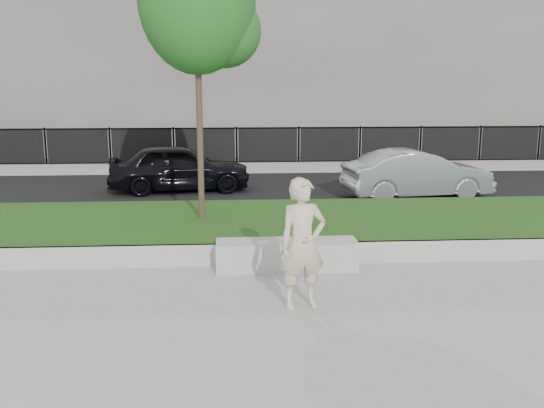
{
  "coord_description": "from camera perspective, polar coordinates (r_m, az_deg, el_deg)",
  "views": [
    {
      "loc": [
        -0.73,
        -9.34,
        3.27
      ],
      "look_at": [
        -0.05,
        1.2,
        1.08
      ],
      "focal_mm": 40.0,
      "sensor_mm": 36.0,
      "label": 1
    }
  ],
  "objects": [
    {
      "name": "young_tree",
      "position": [
        12.57,
        -6.67,
        18.34
      ],
      "size": [
        2.44,
        2.33,
        5.96
      ],
      "color": "#38281C",
      "rests_on": "grass_bank"
    },
    {
      "name": "street",
      "position": [
        18.15,
        -1.34,
        1.4
      ],
      "size": [
        34.0,
        7.0,
        0.04
      ],
      "primitive_type": "cube",
      "color": "black",
      "rests_on": "ground"
    },
    {
      "name": "iron_fence",
      "position": [
        21.53,
        -1.73,
        4.44
      ],
      "size": [
        32.0,
        0.3,
        1.5
      ],
      "color": "slate",
      "rests_on": "far_pavement"
    },
    {
      "name": "car_dark",
      "position": [
        17.87,
        -8.71,
        3.43
      ],
      "size": [
        4.24,
        2.11,
        1.39
      ],
      "primitive_type": "imported",
      "rotation": [
        0.0,
        0.0,
        1.69
      ],
      "color": "black",
      "rests_on": "street"
    },
    {
      "name": "book",
      "position": [
        10.4,
        -0.75,
        -3.65
      ],
      "size": [
        0.26,
        0.22,
        0.03
      ],
      "primitive_type": "cube",
      "rotation": [
        0.0,
        0.0,
        0.24
      ],
      "color": "beige",
      "rests_on": "stone_bench"
    },
    {
      "name": "stone_bench",
      "position": [
        10.62,
        1.39,
        -4.8
      ],
      "size": [
        2.45,
        0.61,
        0.5
      ],
      "primitive_type": "cube",
      "color": "#A3A099",
      "rests_on": "ground"
    },
    {
      "name": "car_silver",
      "position": [
        17.09,
        13.49,
        2.76
      ],
      "size": [
        4.18,
        1.95,
        1.32
      ],
      "primitive_type": "imported",
      "rotation": [
        0.0,
        0.0,
        1.71
      ],
      "color": "#93979C",
      "rests_on": "street"
    },
    {
      "name": "man",
      "position": [
        8.7,
        2.9,
        -3.75
      ],
      "size": [
        0.79,
        0.61,
        1.91
      ],
      "primitive_type": "imported",
      "rotation": [
        0.0,
        0.0,
        0.25
      ],
      "color": "beige",
      "rests_on": "ground"
    },
    {
      "name": "ground",
      "position": [
        9.92,
        0.73,
        -7.52
      ],
      "size": [
        90.0,
        90.0,
        0.0
      ],
      "primitive_type": "plane",
      "color": "gray",
      "rests_on": "ground"
    },
    {
      "name": "grass_kerb",
      "position": [
        10.85,
        0.31,
        -4.72
      ],
      "size": [
        34.0,
        0.08,
        0.4
      ],
      "primitive_type": "cube",
      "color": "#A3A099",
      "rests_on": "ground"
    },
    {
      "name": "building_facade",
      "position": [
        29.4,
        -2.35,
        15.09
      ],
      "size": [
        34.0,
        10.0,
        10.0
      ],
      "primitive_type": "cube",
      "color": "#625C56",
      "rests_on": "ground"
    },
    {
      "name": "far_pavement",
      "position": [
        22.58,
        -1.82,
        3.54
      ],
      "size": [
        34.0,
        3.0,
        0.12
      ],
      "primitive_type": "cube",
      "color": "gray",
      "rests_on": "ground"
    },
    {
      "name": "grass_bank",
      "position": [
        12.74,
        -0.31,
        -2.23
      ],
      "size": [
        34.0,
        4.0,
        0.4
      ],
      "primitive_type": "cube",
      "color": "black",
      "rests_on": "ground"
    }
  ]
}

